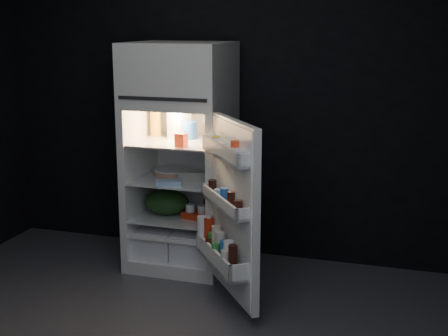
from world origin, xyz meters
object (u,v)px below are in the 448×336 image
(milk_jug, at_px, (179,123))
(egg_carton, at_px, (197,176))
(yogurt_tray, at_px, (197,215))
(fridge_door, at_px, (230,213))
(refrigerator, at_px, (182,148))

(milk_jug, height_order, egg_carton, milk_jug)
(milk_jug, height_order, yogurt_tray, milk_jug)
(fridge_door, relative_size, milk_jug, 5.08)
(milk_jug, distance_m, yogurt_tray, 0.74)
(fridge_door, distance_m, egg_carton, 0.75)
(fridge_door, height_order, milk_jug, fridge_door)
(refrigerator, xyz_separation_m, yogurt_tray, (0.17, -0.11, -0.50))
(fridge_door, height_order, yogurt_tray, fridge_door)
(fridge_door, distance_m, yogurt_tray, 0.74)
(refrigerator, bearing_deg, milk_jug, 127.16)
(milk_jug, bearing_deg, refrigerator, -31.75)
(refrigerator, bearing_deg, egg_carton, -27.40)
(fridge_door, bearing_deg, milk_jug, 131.47)
(refrigerator, height_order, milk_jug, refrigerator)
(yogurt_tray, bearing_deg, fridge_door, -42.45)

